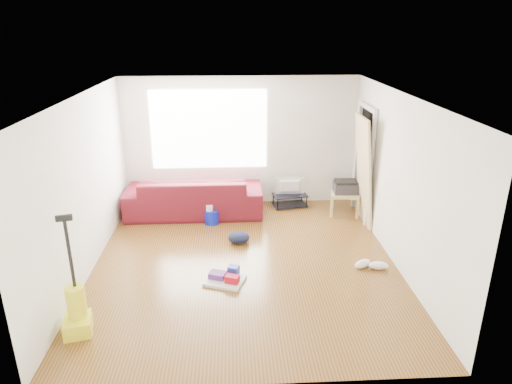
{
  "coord_description": "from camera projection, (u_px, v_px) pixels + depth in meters",
  "views": [
    {
      "loc": [
        -0.16,
        -6.12,
        3.42
      ],
      "look_at": [
        0.2,
        0.6,
        0.91
      ],
      "focal_mm": 32.0,
      "sensor_mm": 36.0,
      "label": 1
    }
  ],
  "objects": [
    {
      "name": "toilet_paper",
      "position": [
        210.0,
        214.0,
        8.2
      ],
      "size": [
        0.12,
        0.12,
        0.11
      ],
      "primitive_type": "cylinder",
      "color": "white",
      "rests_on": "bucket"
    },
    {
      "name": "backpack",
      "position": [
        239.0,
        243.0,
        7.53
      ],
      "size": [
        0.37,
        0.3,
        0.19
      ],
      "primitive_type": "ellipsoid",
      "rotation": [
        0.0,
        0.0,
        -0.05
      ],
      "color": "black",
      "rests_on": "ground"
    },
    {
      "name": "room",
      "position": [
        249.0,
        181.0,
        6.63
      ],
      "size": [
        4.51,
        5.01,
        2.51
      ],
      "color": "#573413",
      "rests_on": "ground"
    },
    {
      "name": "vacuum",
      "position": [
        77.0,
        311.0,
        5.29
      ],
      "size": [
        0.37,
        0.41,
        1.46
      ],
      "rotation": [
        0.0,
        0.0,
        0.22
      ],
      "color": "yellow",
      "rests_on": "ground"
    },
    {
      "name": "sofa",
      "position": [
        195.0,
        213.0,
        8.7
      ],
      "size": [
        2.53,
        0.99,
        0.74
      ],
      "primitive_type": "imported",
      "rotation": [
        0.0,
        0.0,
        3.14
      ],
      "color": "#5C101B",
      "rests_on": "ground"
    },
    {
      "name": "door_panel",
      "position": [
        359.0,
        222.0,
        8.31
      ],
      "size": [
        0.24,
        0.78,
        1.94
      ],
      "primitive_type": "cube",
      "rotation": [
        0.0,
        -0.1,
        0.0
      ],
      "color": "tan",
      "rests_on": "ground"
    },
    {
      "name": "printer",
      "position": [
        346.0,
        187.0,
        8.52
      ],
      "size": [
        0.46,
        0.36,
        0.23
      ],
      "rotation": [
        0.0,
        0.0,
        -0.05
      ],
      "color": "#29292F",
      "rests_on": "side_table"
    },
    {
      "name": "tv",
      "position": [
        290.0,
        187.0,
        8.91
      ],
      "size": [
        0.57,
        0.07,
        0.33
      ],
      "primitive_type": "imported",
      "rotation": [
        0.0,
        0.0,
        3.14
      ],
      "color": "black",
      "rests_on": "tv_stand"
    },
    {
      "name": "tv_stand",
      "position": [
        290.0,
        200.0,
        9.0
      ],
      "size": [
        0.71,
        0.48,
        0.24
      ],
      "rotation": [
        0.0,
        0.0,
        0.18
      ],
      "color": "black",
      "rests_on": "ground"
    },
    {
      "name": "side_table",
      "position": [
        345.0,
        196.0,
        8.59
      ],
      "size": [
        0.63,
        0.63,
        0.42
      ],
      "rotation": [
        0.0,
        0.0,
        -0.25
      ],
      "color": "tan",
      "rests_on": "ground"
    },
    {
      "name": "bucket",
      "position": [
        212.0,
        223.0,
        8.27
      ],
      "size": [
        0.28,
        0.28,
        0.25
      ],
      "primitive_type": "cylinder",
      "rotation": [
        0.0,
        0.0,
        0.11
      ],
      "color": "#0D1BB9",
      "rests_on": "ground"
    },
    {
      "name": "sneakers",
      "position": [
        371.0,
        265.0,
        6.73
      ],
      "size": [
        0.53,
        0.27,
        0.12
      ],
      "rotation": [
        0.0,
        0.0,
        0.08
      ],
      "color": "white",
      "rests_on": "ground"
    },
    {
      "name": "cleaning_tray",
      "position": [
        226.0,
        278.0,
        6.39
      ],
      "size": [
        0.63,
        0.57,
        0.19
      ],
      "rotation": [
        0.0,
        0.0,
        -0.35
      ],
      "color": "silver",
      "rests_on": "ground"
    }
  ]
}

